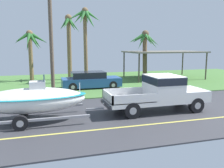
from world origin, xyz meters
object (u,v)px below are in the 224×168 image
at_px(palm_tree_near_right, 31,43).
at_px(palm_tree_mid, 85,27).
at_px(pickup_truck_towing, 162,91).
at_px(boat_on_trailer, 32,100).
at_px(parked_sedan_near, 91,80).
at_px(utility_pole, 51,39).
at_px(carport_awning, 164,52).
at_px(palm_tree_near_left, 69,34).
at_px(palm_tree_far_left, 145,44).

height_order(palm_tree_near_right, palm_tree_mid, palm_tree_mid).
distance_m(pickup_truck_towing, palm_tree_mid, 11.65).
xyz_separation_m(boat_on_trailer, parked_sedan_near, (4.22, 7.66, -0.35)).
xyz_separation_m(palm_tree_mid, utility_pole, (-3.25, -6.30, -1.23)).
xyz_separation_m(pickup_truck_towing, utility_pole, (-5.54, 4.39, 2.82)).
bearing_deg(palm_tree_mid, utility_pole, -117.30).
bearing_deg(pickup_truck_towing, carport_awning, 61.54).
bearing_deg(palm_tree_near_left, parked_sedan_near, -78.81).
distance_m(palm_tree_near_left, utility_pole, 8.92).
xyz_separation_m(pickup_truck_towing, palm_tree_mid, (-2.29, 10.68, 4.05)).
bearing_deg(palm_tree_near_right, utility_pole, -79.23).
xyz_separation_m(parked_sedan_near, palm_tree_near_left, (-1.06, 5.37, 3.97)).
bearing_deg(utility_pole, palm_tree_near_right, 100.77).
relative_size(palm_tree_near_left, palm_tree_near_right, 1.32).
height_order(parked_sedan_near, palm_tree_near_right, palm_tree_near_right).
distance_m(parked_sedan_near, carport_awning, 9.41).
xyz_separation_m(carport_awning, palm_tree_near_left, (-9.54, 1.88, 1.88)).
xyz_separation_m(boat_on_trailer, palm_tree_mid, (4.36, 10.68, 4.09)).
height_order(parked_sedan_near, utility_pole, utility_pole).
distance_m(palm_tree_far_left, utility_pole, 11.06).
bearing_deg(utility_pole, carport_awning, 30.30).
bearing_deg(palm_tree_far_left, utility_pole, -145.72).
distance_m(palm_tree_near_right, palm_tree_far_left, 10.99).
bearing_deg(parked_sedan_near, palm_tree_near_left, 101.19).
height_order(boat_on_trailer, palm_tree_far_left, palm_tree_far_left).
relative_size(boat_on_trailer, palm_tree_near_left, 0.94).
height_order(palm_tree_near_left, palm_tree_near_right, palm_tree_near_left).
bearing_deg(palm_tree_mid, parked_sedan_near, -92.71).
bearing_deg(utility_pole, palm_tree_mid, 62.70).
xyz_separation_m(parked_sedan_near, palm_tree_near_right, (-4.72, 5.23, 3.00)).
distance_m(palm_tree_near_left, palm_tree_near_right, 3.79).
distance_m(parked_sedan_near, palm_tree_near_left, 6.77).
distance_m(carport_awning, utility_pole, 13.47).
relative_size(palm_tree_mid, utility_pole, 0.92).
xyz_separation_m(pickup_truck_towing, palm_tree_far_left, (3.60, 10.61, 2.59)).
bearing_deg(palm_tree_near_right, palm_tree_near_left, 2.26).
height_order(carport_awning, palm_tree_near_left, palm_tree_near_left).
relative_size(parked_sedan_near, palm_tree_near_left, 0.73).
relative_size(carport_awning, utility_pole, 1.05).
height_order(pickup_truck_towing, palm_tree_near_left, palm_tree_near_left).
xyz_separation_m(boat_on_trailer, carport_awning, (12.70, 11.16, 1.74)).
distance_m(boat_on_trailer, palm_tree_near_right, 13.17).
bearing_deg(parked_sedan_near, palm_tree_near_right, 132.09).
height_order(pickup_truck_towing, utility_pole, utility_pole).
bearing_deg(carport_awning, palm_tree_far_left, -167.51).
bearing_deg(pickup_truck_towing, palm_tree_far_left, 71.27).
height_order(boat_on_trailer, carport_awning, carport_awning).
bearing_deg(palm_tree_near_right, pickup_truck_towing, -60.96).
height_order(pickup_truck_towing, palm_tree_near_right, palm_tree_near_right).
bearing_deg(boat_on_trailer, palm_tree_far_left, 46.01).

